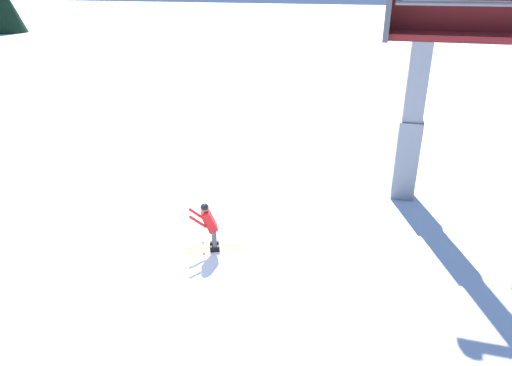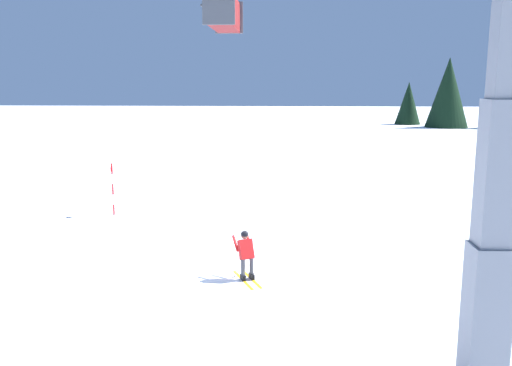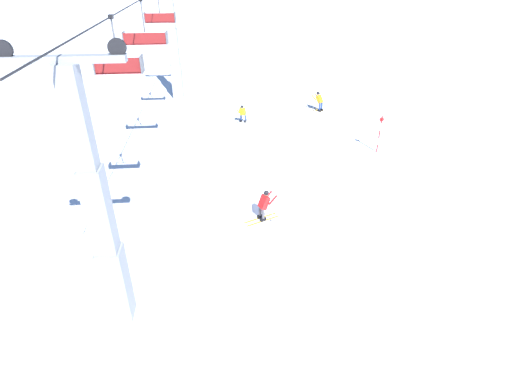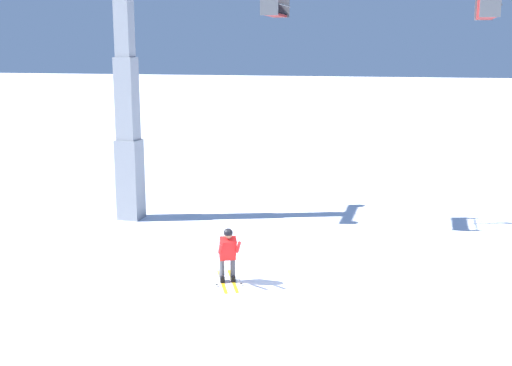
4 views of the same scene
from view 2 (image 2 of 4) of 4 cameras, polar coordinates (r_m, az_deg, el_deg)
The scene contains 5 objects.
ground_plane at distance 17.98m, azimuth -4.08°, elevation -9.16°, with size 260.00×260.00×0.00m, color white.
skier_carving_main at distance 16.93m, azimuth -1.09°, elevation -7.28°, with size 1.14×1.75×1.64m.
lift_tower_near at distance 11.52m, azimuth 24.00°, elevation -1.49°, with size 0.79×3.06×9.17m.
chairlift_seat_nearest at distance 10.69m, azimuth -3.01°, elevation 17.63°, with size 0.61×1.75×2.04m.
trail_marker_pole at distance 25.80m, azimuth -14.92°, elevation -0.45°, with size 0.07×0.28×2.42m.
Camera 2 is at (-2.24, 16.79, 6.03)m, focal length 37.82 mm.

